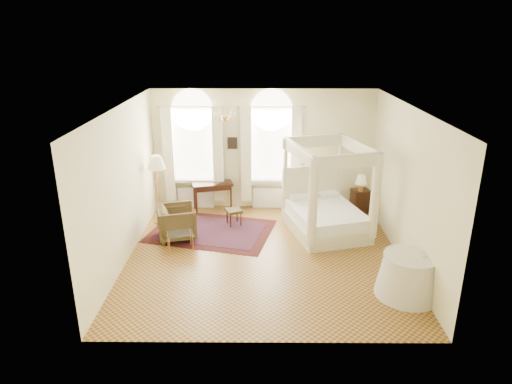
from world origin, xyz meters
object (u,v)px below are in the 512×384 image
at_px(stool, 234,212).
at_px(side_table, 409,275).
at_px(writing_desk, 212,186).
at_px(floor_lamp, 156,166).
at_px(nightstand, 360,201).
at_px(canopy_bed, 326,213).
at_px(armchair, 177,222).
at_px(coffee_table, 180,235).

relative_size(stool, side_table, 0.39).
distance_m(writing_desk, floor_lamp, 1.77).
height_order(stool, side_table, side_table).
xyz_separation_m(nightstand, side_table, (0.05, -4.11, 0.08)).
xyz_separation_m(floor_lamp, side_table, (5.40, -3.39, -1.13)).
bearing_deg(nightstand, stool, -165.89).
height_order(canopy_bed, writing_desk, canopy_bed).
bearing_deg(side_table, floor_lamp, 147.90).
bearing_deg(floor_lamp, side_table, -32.10).
bearing_deg(armchair, writing_desk, -36.37).
height_order(canopy_bed, armchair, canopy_bed).
relative_size(nightstand, armchair, 0.74).
distance_m(writing_desk, armchair, 1.94).
bearing_deg(floor_lamp, canopy_bed, -7.59).
distance_m(stool, coffee_table, 1.82).
xyz_separation_m(nightstand, writing_desk, (-4.06, 0.15, 0.37)).
relative_size(nightstand, coffee_table, 0.93).
distance_m(canopy_bed, armchair, 3.64).
distance_m(nightstand, armchair, 5.02).
height_order(canopy_bed, floor_lamp, canopy_bed).
relative_size(writing_desk, floor_lamp, 0.66).
height_order(nightstand, writing_desk, writing_desk).
bearing_deg(side_table, canopy_bed, 112.48).
xyz_separation_m(writing_desk, stool, (0.64, -1.01, -0.34)).
bearing_deg(stool, floor_lamp, 175.97).
relative_size(canopy_bed, floor_lamp, 1.35).
distance_m(writing_desk, coffee_table, 2.49).
height_order(nightstand, floor_lamp, floor_lamp).
distance_m(canopy_bed, stool, 2.34).
relative_size(coffee_table, floor_lamp, 0.39).
xyz_separation_m(nightstand, armchair, (-4.75, -1.64, 0.08)).
relative_size(nightstand, writing_desk, 0.55).
xyz_separation_m(writing_desk, side_table, (4.11, -4.26, -0.29)).
xyz_separation_m(armchair, coffee_table, (0.17, -0.63, -0.03)).
distance_m(floor_lamp, side_table, 6.47).
bearing_deg(stool, canopy_bed, -10.54).
bearing_deg(coffee_table, nightstand, 26.41).
xyz_separation_m(stool, coffee_table, (-1.15, -1.41, 0.02)).
xyz_separation_m(writing_desk, armchair, (-0.68, -1.79, -0.29)).
distance_m(canopy_bed, nightstand, 1.72).
bearing_deg(stool, writing_desk, 122.40).
bearing_deg(nightstand, armchair, -160.94).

